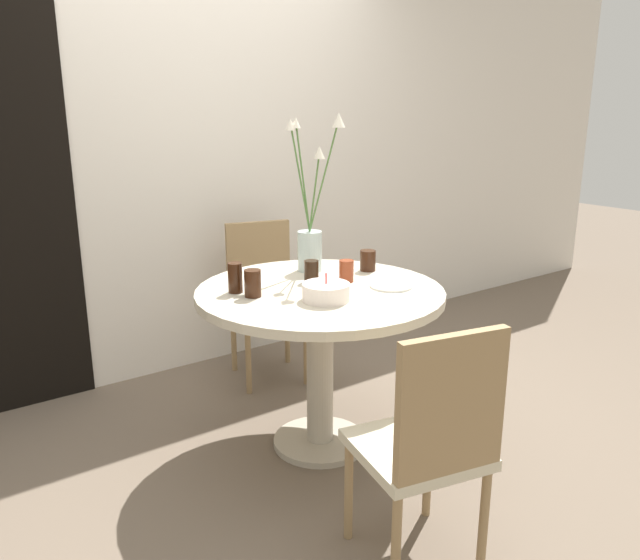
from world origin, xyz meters
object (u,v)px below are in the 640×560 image
Objects in this scene: flower_vase at (311,229)px; drink_glass_3 at (311,271)px; drink_glass_1 at (346,271)px; chair_right_flank at (264,291)px; drink_glass_2 at (235,278)px; drink_glass_0 at (253,283)px; side_plate at (391,286)px; birthday_cake at (326,292)px; chair_far_back at (430,438)px; drink_glass_4 at (368,261)px.

flower_vase is 7.47× the size of drink_glass_3.
drink_glass_1 is at bearing -34.51° from drink_glass_3.
chair_right_flank is 0.96m from drink_glass_2.
drink_glass_3 is (0.33, 0.04, -0.01)m from drink_glass_0.
side_plate is at bearing -29.01° from drink_glass_2.
drink_glass_2 is (-0.25, 0.32, 0.03)m from birthday_cake.
drink_glass_3 is at bearing 145.49° from drink_glass_1.
drink_glass_1 reaches higher than side_plate.
drink_glass_4 is (0.57, 1.00, 0.31)m from chair_far_back.
birthday_cake is 0.27× the size of flower_vase.
drink_glass_2 is 1.31× the size of drink_glass_3.
side_plate is 0.62m from drink_glass_0.
chair_right_flank reaches higher than birthday_cake.
drink_glass_0 is (-0.10, 0.95, 0.32)m from chair_far_back.
drink_glass_4 is at bearing 4.05° from drink_glass_0.
chair_far_back is 1.07m from drink_glass_3.
drink_glass_3 is at bearing 130.68° from side_plate.
chair_right_flank is 6.84× the size of drink_glass_2.
drink_glass_2 is 1.30× the size of drink_glass_4.
drink_glass_4 reaches higher than side_plate.
drink_glass_1 is (-0.11, 0.19, 0.05)m from side_plate.
chair_right_flank is at bearing -91.10° from chair_far_back.
drink_glass_0 is (-0.53, -0.80, 0.32)m from chair_right_flank.
drink_glass_3 is at bearing 66.89° from birthday_cake.
birthday_cake is 1.97× the size of drink_glass_1.
drink_glass_2 is (-0.03, 0.10, 0.01)m from drink_glass_0.
drink_glass_2 is at bearing 107.13° from drink_glass_0.
drink_glass_4 is (0.15, -0.75, 0.31)m from chair_right_flank.
drink_glass_4 is (0.46, 0.27, 0.01)m from birthday_cake.
drink_glass_1 and drink_glass_4 have the same top height.
drink_glass_3 is (0.36, -0.06, -0.02)m from drink_glass_2.
drink_glass_2 is (-0.60, 0.33, 0.06)m from side_plate.
drink_glass_4 is at bearing 24.65° from drink_glass_1.
drink_glass_4 is (0.10, 0.28, 0.05)m from side_plate.
drink_glass_2 is (-0.56, -0.70, 0.33)m from chair_right_flank.
chair_right_flank is 8.91× the size of drink_glass_1.
flower_vase is at bearing 146.04° from drink_glass_4.
flower_vase is (-0.08, -0.60, 0.47)m from chair_right_flank.
drink_glass_3 is (-0.24, 0.28, 0.05)m from side_plate.
flower_vase is (0.22, 0.43, 0.17)m from birthday_cake.
chair_right_flank is at bearing 101.11° from drink_glass_4.
chair_right_flank and chair_far_back have the same top height.
flower_vase is 7.44× the size of drink_glass_1.
side_plate is 0.22m from drink_glass_1.
drink_glass_0 is at bearing -72.87° from drink_glass_2.
chair_right_flank is 1.00× the size of chair_far_back.
flower_vase reaches higher than drink_glass_2.
side_plate is 1.44× the size of drink_glass_2.
birthday_cake reaches higher than side_plate.
side_plate is at bearing -109.80° from drink_glass_4.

